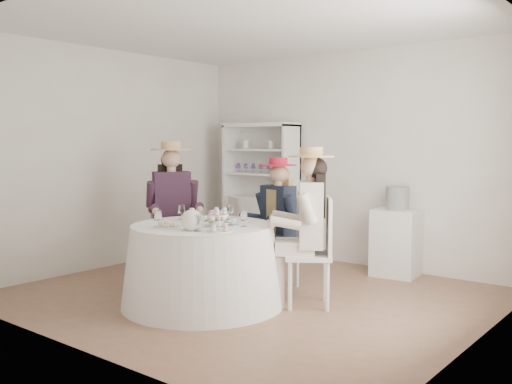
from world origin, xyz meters
The scene contains 23 objects.
ground centered at (0.00, 0.00, 0.00)m, with size 4.50×4.50×0.00m, color brown.
ceiling centered at (0.00, 0.00, 2.70)m, with size 4.50×4.50×0.00m, color white.
wall_back centered at (0.00, 2.00, 1.35)m, with size 4.50×4.50×0.00m, color silver.
wall_front centered at (0.00, -2.00, 1.35)m, with size 4.50×4.50×0.00m, color silver.
wall_left centered at (-2.25, 0.00, 1.35)m, with size 4.50×4.50×0.00m, color silver.
wall_right centered at (2.25, 0.00, 1.35)m, with size 4.50×4.50×0.00m, color silver.
tea_table centered at (-0.13, -0.55, 0.39)m, with size 1.55×1.55×0.78m.
hutch centered at (-1.23, 1.76, 0.65)m, with size 1.09×0.44×1.82m.
side_table centered at (0.79, 1.75, 0.39)m, with size 0.50×0.50×0.78m, color silver.
hatbox centered at (0.79, 1.75, 0.91)m, with size 0.27×0.27×0.27m, color black.
guest_left centered at (-1.03, -0.10, 0.88)m, with size 0.67×0.63×1.57m.
guest_mid centered at (0.01, 0.44, 0.79)m, with size 0.52×0.54×1.39m.
guest_right centered at (0.67, 0.04, 0.85)m, with size 0.65×0.61×1.51m.
spare_chair centered at (-0.75, 0.78, 0.49)m, with size 0.51×0.51×0.91m.
teacup_a centered at (-0.40, -0.46, 0.81)m, with size 0.08×0.08×0.06m, color white.
teacup_b centered at (-0.18, -0.29, 0.81)m, with size 0.07×0.07×0.06m, color white.
teacup_c centered at (0.16, -0.44, 0.81)m, with size 0.09×0.09×0.07m, color white.
flower_bowl centered at (0.07, -0.54, 0.80)m, with size 0.22×0.22×0.05m, color white.
flower_arrangement centered at (0.07, -0.56, 0.87)m, with size 0.19×0.20×0.07m.
table_teapot centered at (0.05, -0.87, 0.87)m, with size 0.28×0.20×0.21m.
sandwich_plate centered at (-0.25, -0.89, 0.79)m, with size 0.26×0.26×0.06m.
cupcake_stand centered at (0.29, -0.78, 0.85)m, with size 0.22×0.22×0.21m.
stemware_set centered at (-0.13, -0.55, 0.85)m, with size 0.87×0.84×0.15m.
Camera 1 is at (3.62, -4.43, 1.56)m, focal length 40.00 mm.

